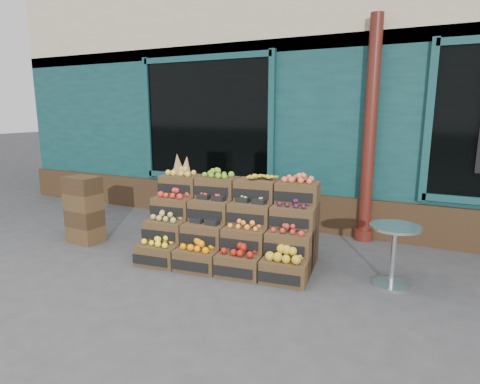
% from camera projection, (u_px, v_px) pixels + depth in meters
% --- Properties ---
extents(ground, '(60.00, 60.00, 0.00)m').
position_uv_depth(ground, '(229.00, 274.00, 4.76)').
color(ground, '#38383B').
rests_on(ground, ground).
extents(shop_facade, '(12.00, 6.24, 4.80)m').
position_uv_depth(shop_facade, '(338.00, 87.00, 8.76)').
color(shop_facade, '#103638').
rests_on(shop_facade, ground).
extents(crate_display, '(2.25, 1.29, 1.34)m').
position_uv_depth(crate_display, '(230.00, 229.00, 5.14)').
color(crate_display, '#402D19').
rests_on(crate_display, ground).
extents(spare_crates, '(0.51, 0.37, 0.97)m').
position_uv_depth(spare_crates, '(84.00, 210.00, 5.84)').
color(spare_crates, '#402D19').
rests_on(spare_crates, ground).
extents(bistro_table, '(0.55, 0.55, 0.69)m').
position_uv_depth(bistro_table, '(394.00, 249.00, 4.37)').
color(bistro_table, '#B4B6BB').
rests_on(bistro_table, ground).
extents(shopkeeper, '(0.78, 0.59, 1.92)m').
position_uv_depth(shopkeeper, '(211.00, 159.00, 7.92)').
color(shopkeeper, '#1B5F22').
rests_on(shopkeeper, ground).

